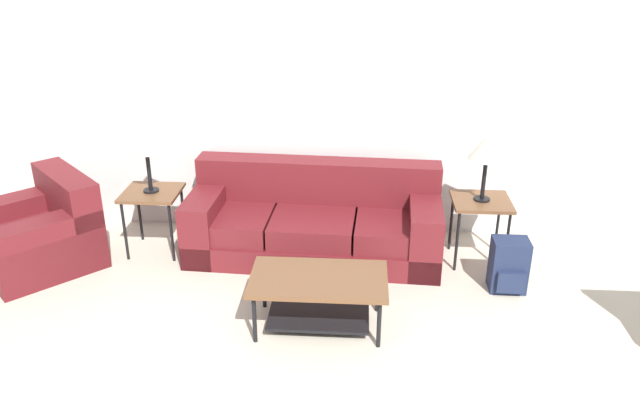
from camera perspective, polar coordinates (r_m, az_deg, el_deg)
name	(u,v)px	position (r m, az deg, el deg)	size (l,w,h in m)	color
wall_back	(343,102)	(5.92, 2.08, 8.98)	(9.07, 0.06, 2.60)	silver
couch	(315,223)	(5.75, -0.49, -2.13)	(2.32, 0.99, 0.82)	maroon
armchair	(41,234)	(6.10, -24.12, -2.87)	(1.30, 1.30, 0.80)	maroon
coffee_table	(319,290)	(4.69, -0.13, -8.24)	(1.02, 0.58, 0.42)	brown
side_table_left	(152,198)	(5.89, -15.10, 0.18)	(0.51, 0.48, 0.60)	brown
side_table_right	(481,207)	(5.69, 14.49, -0.61)	(0.51, 0.48, 0.60)	brown
table_lamp_left	(145,141)	(5.71, -15.67, 5.23)	(0.31, 0.31, 0.60)	black
table_lamp_right	(487,148)	(5.49, 15.06, 4.60)	(0.31, 0.31, 0.60)	black
backpack	(509,266)	(5.42, 16.87, -5.77)	(0.29, 0.30, 0.46)	#1E2847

